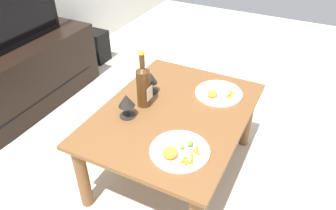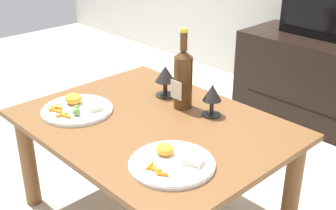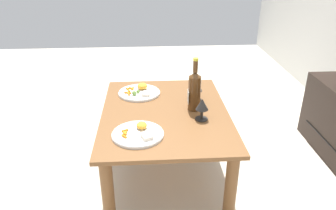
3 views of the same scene
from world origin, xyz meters
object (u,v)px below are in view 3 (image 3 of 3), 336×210
object	(u,v)px
goblet_right	(202,106)
dinner_plate_left	(140,92)
goblet_left	(196,87)
dinner_plate_right	(138,133)
wine_bottle	(195,90)
dining_table	(165,122)

from	to	relation	value
goblet_right	dinner_plate_left	world-z (taller)	goblet_right
goblet_left	dinner_plate_right	bearing A→B (deg)	-40.92
wine_bottle	dinner_plate_left	bearing A→B (deg)	-127.81
dining_table	dinner_plate_left	size ratio (longest dim) A/B	3.55
dinner_plate_right	goblet_left	bearing A→B (deg)	139.08
goblet_right	dinner_plate_left	xyz separation A→B (m)	(-0.42, -0.38, -0.08)
goblet_right	dinner_plate_left	bearing A→B (deg)	-137.31
goblet_right	goblet_left	bearing A→B (deg)	180.00
dinner_plate_right	wine_bottle	bearing A→B (deg)	130.39
dining_table	dinner_plate_right	bearing A→B (deg)	-30.20
goblet_right	dining_table	bearing A→B (deg)	-119.61
dining_table	dinner_plate_right	world-z (taller)	dinner_plate_right
dining_table	dinner_plate_right	distance (m)	0.34
goblet_left	goblet_right	xyz separation A→B (m)	(0.28, 0.00, -0.00)
dining_table	dinner_plate_right	xyz separation A→B (m)	(0.29, -0.17, 0.09)
goblet_left	dinner_plate_left	bearing A→B (deg)	-109.52
dining_table	wine_bottle	distance (m)	0.29
goblet_left	dinner_plate_right	xyz separation A→B (m)	(0.44, -0.38, -0.09)
wine_bottle	goblet_right	distance (m)	0.15
dining_table	wine_bottle	world-z (taller)	wine_bottle
goblet_left	dinner_plate_left	xyz separation A→B (m)	(-0.14, -0.38, -0.08)
wine_bottle	dinner_plate_left	size ratio (longest dim) A/B	1.16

